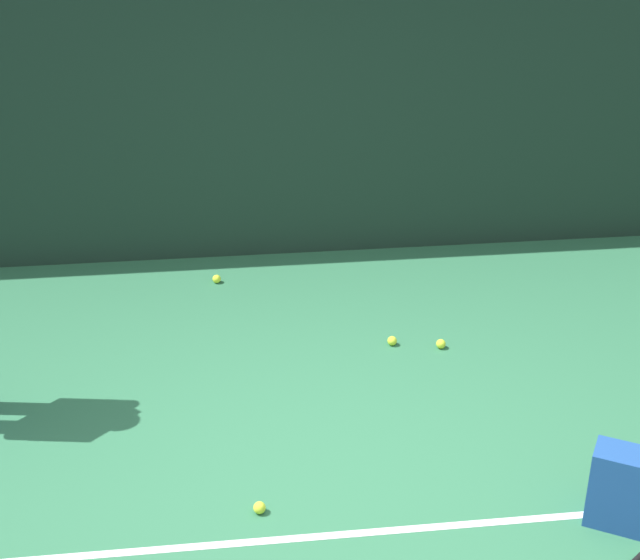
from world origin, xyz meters
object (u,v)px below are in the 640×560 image
tennis_ball_near_player (392,341)px  tennis_ball_by_fence (259,508)px  tennis_ball_far_left (217,279)px  tennis_ball_mid_court (441,344)px  backpack (620,487)px

tennis_ball_near_player → tennis_ball_by_fence: 1.93m
tennis_ball_near_player → tennis_ball_far_left: same height
tennis_ball_near_player → tennis_ball_mid_court: 0.33m
backpack → tennis_ball_near_player: (-0.81, 1.91, -0.18)m
tennis_ball_mid_court → backpack: bearing=-75.1°
tennis_ball_near_player → tennis_ball_far_left: (-1.18, 1.12, 0.00)m
backpack → tennis_ball_mid_court: backpack is taller
backpack → tennis_ball_mid_court: size_ratio=6.67×
tennis_ball_near_player → tennis_ball_far_left: 1.63m
backpack → tennis_ball_far_left: bearing=-26.2°
tennis_ball_by_fence → tennis_ball_far_left: (-0.17, 2.75, 0.00)m
backpack → tennis_ball_mid_court: (-0.49, 1.83, -0.18)m
tennis_ball_near_player → tennis_ball_far_left: bearing=136.6°
tennis_ball_near_player → tennis_ball_far_left: size_ratio=1.00×
tennis_ball_by_fence → tennis_ball_near_player: bearing=58.1°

